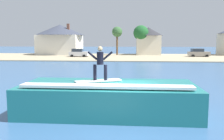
% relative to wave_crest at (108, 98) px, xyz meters
% --- Properties ---
extents(ground_plane, '(260.00, 260.00, 0.00)m').
position_rel_wave_crest_xyz_m(ground_plane, '(0.91, -0.87, -0.77)').
color(ground_plane, '#375F8E').
extents(wave_crest, '(8.56, 3.70, 1.63)m').
position_rel_wave_crest_xyz_m(wave_crest, '(0.00, 0.00, 0.00)').
color(wave_crest, '#1F7676').
rests_on(wave_crest, ground_plane).
extents(surfboard, '(2.25, 1.43, 0.06)m').
position_rel_wave_crest_xyz_m(surfboard, '(-0.46, -0.26, 0.89)').
color(surfboard, white).
rests_on(surfboard, wave_crest).
extents(surfer, '(1.22, 0.32, 1.63)m').
position_rel_wave_crest_xyz_m(surfer, '(-0.37, -0.26, 1.83)').
color(surfer, black).
rests_on(surfer, surfboard).
extents(shoreline_bank, '(120.00, 22.68, 0.16)m').
position_rel_wave_crest_xyz_m(shoreline_bank, '(0.91, 40.26, -0.69)').
color(shoreline_bank, tan).
rests_on(shoreline_bank, ground_plane).
extents(car_near_shore, '(3.97, 2.24, 1.86)m').
position_rel_wave_crest_xyz_m(car_near_shore, '(-10.18, 39.13, 0.18)').
color(car_near_shore, silver).
rests_on(car_near_shore, ground_plane).
extents(car_far_shore, '(4.40, 2.30, 1.86)m').
position_rel_wave_crest_xyz_m(car_far_shore, '(15.47, 41.59, 0.18)').
color(car_far_shore, gray).
rests_on(car_far_shore, ground_plane).
extents(house_with_chimney, '(12.14, 12.14, 7.62)m').
position_rel_wave_crest_xyz_m(house_with_chimney, '(-16.64, 47.56, 3.47)').
color(house_with_chimney, silver).
rests_on(house_with_chimney, ground_plane).
extents(house_small_cottage, '(7.10, 7.10, 6.76)m').
position_rel_wave_crest_xyz_m(house_small_cottage, '(5.17, 48.15, 2.95)').
color(house_small_cottage, beige).
rests_on(house_small_cottage, ground_plane).
extents(tree_tall_bare, '(2.43, 2.43, 6.85)m').
position_rel_wave_crest_xyz_m(tree_tall_bare, '(-2.33, 45.88, 4.67)').
color(tree_tall_bare, brown).
rests_on(tree_tall_bare, ground_plane).
extents(tree_short_bushy, '(3.57, 3.57, 7.17)m').
position_rel_wave_crest_xyz_m(tree_short_bushy, '(3.30, 46.25, 4.58)').
color(tree_short_bushy, brown).
rests_on(tree_short_bushy, ground_plane).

